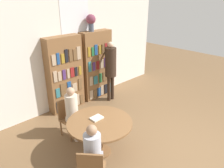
{
  "coord_description": "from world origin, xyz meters",
  "views": [
    {
      "loc": [
        -3.49,
        -1.45,
        3.08
      ],
      "look_at": [
        -0.17,
        1.94,
        1.05
      ],
      "focal_mm": 35.0,
      "sensor_mm": 36.0,
      "label": 1
    }
  ],
  "objects_px": {
    "bookshelf_left": "(65,74)",
    "flower_vase": "(91,21)",
    "seated_reader_left": "(73,110)",
    "librarian_standing": "(111,65)",
    "chair_left_side": "(69,116)",
    "reading_table": "(100,126)",
    "bookshelf_right": "(96,65)",
    "seated_reader_right": "(93,151)"
  },
  "relations": [
    {
      "from": "bookshelf_left",
      "to": "flower_vase",
      "type": "xyz_separation_m",
      "value": [
        0.97,
        0.0,
        1.31
      ]
    },
    {
      "from": "seated_reader_left",
      "to": "librarian_standing",
      "type": "relative_size",
      "value": 0.68
    },
    {
      "from": "chair_left_side",
      "to": "librarian_standing",
      "type": "height_order",
      "value": "librarian_standing"
    },
    {
      "from": "bookshelf_left",
      "to": "chair_left_side",
      "type": "distance_m",
      "value": 1.38
    },
    {
      "from": "bookshelf_left",
      "to": "librarian_standing",
      "type": "relative_size",
      "value": 1.14
    },
    {
      "from": "bookshelf_left",
      "to": "seated_reader_left",
      "type": "bearing_deg",
      "value": -117.19
    },
    {
      "from": "reading_table",
      "to": "bookshelf_right",
      "type": "bearing_deg",
      "value": 50.58
    },
    {
      "from": "seated_reader_right",
      "to": "bookshelf_right",
      "type": "bearing_deg",
      "value": 97.44
    },
    {
      "from": "reading_table",
      "to": "librarian_standing",
      "type": "height_order",
      "value": "librarian_standing"
    },
    {
      "from": "bookshelf_left",
      "to": "seated_reader_left",
      "type": "xyz_separation_m",
      "value": [
        -0.65,
        -1.26,
        -0.33
      ]
    },
    {
      "from": "flower_vase",
      "to": "chair_left_side",
      "type": "distance_m",
      "value": 2.69
    },
    {
      "from": "reading_table",
      "to": "seated_reader_left",
      "type": "bearing_deg",
      "value": 94.91
    },
    {
      "from": "reading_table",
      "to": "seated_reader_right",
      "type": "xyz_separation_m",
      "value": [
        -0.61,
        -0.53,
        0.06
      ]
    },
    {
      "from": "seated_reader_left",
      "to": "bookshelf_left",
      "type": "bearing_deg",
      "value": -122.1
    },
    {
      "from": "bookshelf_left",
      "to": "librarian_standing",
      "type": "height_order",
      "value": "bookshelf_left"
    },
    {
      "from": "bookshelf_right",
      "to": "chair_left_side",
      "type": "relative_size",
      "value": 2.34
    },
    {
      "from": "seated_reader_right",
      "to": "librarian_standing",
      "type": "xyz_separation_m",
      "value": [
        2.41,
        2.09,
        0.42
      ]
    },
    {
      "from": "bookshelf_right",
      "to": "chair_left_side",
      "type": "xyz_separation_m",
      "value": [
        -1.78,
        -1.09,
        -0.53
      ]
    },
    {
      "from": "bookshelf_left",
      "to": "librarian_standing",
      "type": "distance_m",
      "value": 1.33
    },
    {
      "from": "reading_table",
      "to": "chair_left_side",
      "type": "distance_m",
      "value": 0.99
    },
    {
      "from": "bookshelf_left",
      "to": "chair_left_side",
      "type": "relative_size",
      "value": 2.34
    },
    {
      "from": "bookshelf_left",
      "to": "flower_vase",
      "type": "bearing_deg",
      "value": 0.27
    },
    {
      "from": "bookshelf_right",
      "to": "flower_vase",
      "type": "height_order",
      "value": "flower_vase"
    },
    {
      "from": "flower_vase",
      "to": "bookshelf_right",
      "type": "bearing_deg",
      "value": -1.68
    },
    {
      "from": "chair_left_side",
      "to": "seated_reader_left",
      "type": "height_order",
      "value": "seated_reader_left"
    },
    {
      "from": "flower_vase",
      "to": "chair_left_side",
      "type": "height_order",
      "value": "flower_vase"
    },
    {
      "from": "librarian_standing",
      "to": "seated_reader_left",
      "type": "bearing_deg",
      "value": -157.87
    },
    {
      "from": "bookshelf_left",
      "to": "seated_reader_left",
      "type": "distance_m",
      "value": 1.46
    },
    {
      "from": "bookshelf_right",
      "to": "seated_reader_left",
      "type": "bearing_deg",
      "value": -144.37
    },
    {
      "from": "bookshelf_right",
      "to": "seated_reader_right",
      "type": "relative_size",
      "value": 1.68
    },
    {
      "from": "bookshelf_right",
      "to": "seated_reader_right",
      "type": "height_order",
      "value": "bookshelf_right"
    },
    {
      "from": "flower_vase",
      "to": "seated_reader_right",
      "type": "xyz_separation_m",
      "value": [
        -2.16,
        -2.59,
        -1.63
      ]
    },
    {
      "from": "chair_left_side",
      "to": "seated_reader_right",
      "type": "bearing_deg",
      "value": 65.9
    },
    {
      "from": "chair_left_side",
      "to": "bookshelf_right",
      "type": "bearing_deg",
      "value": -153.5
    },
    {
      "from": "chair_left_side",
      "to": "librarian_standing",
      "type": "distance_m",
      "value": 2.08
    },
    {
      "from": "chair_left_side",
      "to": "seated_reader_left",
      "type": "bearing_deg",
      "value": 90.0
    },
    {
      "from": "seated_reader_left",
      "to": "bookshelf_right",
      "type": "bearing_deg",
      "value": -149.28
    },
    {
      "from": "bookshelf_left",
      "to": "seated_reader_right",
      "type": "bearing_deg",
      "value": -114.64
    },
    {
      "from": "flower_vase",
      "to": "seated_reader_left",
      "type": "xyz_separation_m",
      "value": [
        -1.62,
        -1.27,
        -1.63
      ]
    },
    {
      "from": "reading_table",
      "to": "chair_left_side",
      "type": "xyz_separation_m",
      "value": [
        -0.08,
        0.98,
        -0.14
      ]
    },
    {
      "from": "flower_vase",
      "to": "librarian_standing",
      "type": "xyz_separation_m",
      "value": [
        0.26,
        -0.51,
        -1.21
      ]
    },
    {
      "from": "chair_left_side",
      "to": "librarian_standing",
      "type": "relative_size",
      "value": 0.49
    }
  ]
}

